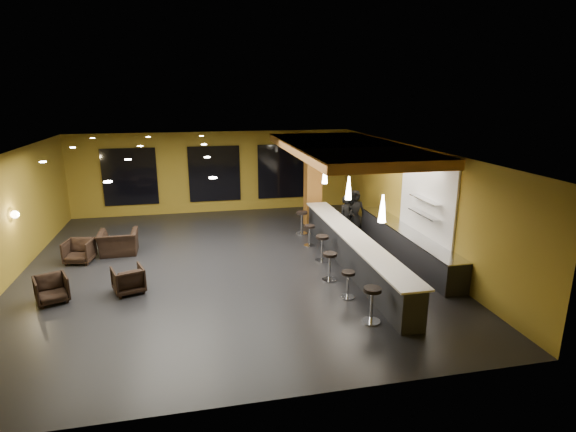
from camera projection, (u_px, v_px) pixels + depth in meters
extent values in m
cube|color=black|center=(228.00, 266.00, 13.84)|extent=(12.00, 13.00, 0.10)
cube|color=black|center=(224.00, 149.00, 12.88)|extent=(12.00, 13.00, 0.10)
cube|color=olive|center=(214.00, 172.00, 19.53)|extent=(12.00, 0.10, 3.50)
cube|color=olive|center=(257.00, 311.00, 7.18)|extent=(12.00, 0.10, 3.50)
cube|color=olive|center=(1.00, 221.00, 12.15)|extent=(0.10, 13.00, 3.50)
cube|color=olive|center=(413.00, 200.00, 14.57)|extent=(0.10, 13.00, 3.50)
cube|color=#B67335|center=(345.00, 148.00, 14.67)|extent=(3.60, 8.00, 0.28)
cube|color=black|center=(130.00, 177.00, 18.74)|extent=(2.20, 0.06, 2.40)
cube|color=black|center=(214.00, 174.00, 19.44)|extent=(2.20, 0.06, 2.40)
cube|color=black|center=(282.00, 171.00, 20.04)|extent=(2.20, 0.06, 2.40)
cube|color=white|center=(426.00, 199.00, 13.54)|extent=(0.06, 3.20, 2.40)
cube|color=black|center=(352.00, 252.00, 13.48)|extent=(0.60, 8.00, 1.00)
cube|color=beige|center=(353.00, 235.00, 13.34)|extent=(0.78, 8.10, 0.05)
cube|color=black|center=(406.00, 244.00, 14.37)|extent=(0.70, 6.00, 0.86)
cube|color=silver|center=(407.00, 230.00, 14.25)|extent=(0.72, 6.00, 0.03)
cube|color=silver|center=(424.00, 214.00, 13.43)|extent=(0.30, 1.50, 0.03)
cube|color=silver|center=(426.00, 200.00, 13.31)|extent=(0.30, 1.50, 0.03)
cube|color=brown|center=(313.00, 182.00, 17.48)|extent=(0.60, 0.60, 3.50)
sphere|color=#FFE5B2|center=(15.00, 214.00, 12.64)|extent=(0.22, 0.22, 0.22)
cone|color=white|center=(382.00, 208.00, 11.10)|extent=(0.20, 0.20, 0.70)
cone|color=white|center=(349.00, 188.00, 13.46)|extent=(0.20, 0.20, 0.70)
cone|color=white|center=(325.00, 174.00, 15.81)|extent=(0.20, 0.20, 0.70)
imported|color=black|center=(346.00, 217.00, 16.34)|extent=(0.64, 0.52, 1.50)
imported|color=black|center=(351.00, 212.00, 16.82)|extent=(0.92, 0.83, 1.54)
imported|color=black|center=(354.00, 211.00, 16.95)|extent=(0.85, 0.63, 1.59)
imported|color=black|center=(52.00, 289.00, 11.29)|extent=(0.97, 0.99, 0.69)
imported|color=black|center=(128.00, 280.00, 11.84)|extent=(0.97, 0.98, 0.71)
imported|color=black|center=(79.00, 251.00, 13.90)|extent=(0.91, 0.92, 0.73)
imported|color=black|center=(119.00, 243.00, 14.62)|extent=(1.22, 1.07, 0.78)
cylinder|color=silver|center=(371.00, 321.00, 10.37)|extent=(0.43, 0.43, 0.03)
cylinder|color=silver|center=(372.00, 306.00, 10.27)|extent=(0.08, 0.08, 0.76)
cylinder|color=black|center=(373.00, 290.00, 10.16)|extent=(0.41, 0.41, 0.09)
cylinder|color=silver|center=(347.00, 297.00, 11.60)|extent=(0.37, 0.37, 0.03)
cylinder|color=silver|center=(348.00, 285.00, 11.52)|extent=(0.06, 0.06, 0.64)
cylinder|color=black|center=(348.00, 273.00, 11.42)|extent=(0.35, 0.35, 0.07)
cylinder|color=silver|center=(329.00, 280.00, 12.68)|extent=(0.41, 0.41, 0.03)
cylinder|color=silver|center=(330.00, 268.00, 12.58)|extent=(0.07, 0.07, 0.72)
cylinder|color=black|center=(330.00, 254.00, 12.47)|extent=(0.39, 0.39, 0.08)
cylinder|color=silver|center=(322.00, 260.00, 14.12)|extent=(0.42, 0.42, 0.03)
cylinder|color=silver|center=(322.00, 249.00, 14.02)|extent=(0.07, 0.07, 0.73)
cylinder|color=black|center=(322.00, 237.00, 13.91)|extent=(0.40, 0.40, 0.08)
cylinder|color=silver|center=(309.00, 245.00, 15.50)|extent=(0.37, 0.37, 0.03)
cylinder|color=silver|center=(309.00, 236.00, 15.41)|extent=(0.07, 0.07, 0.65)
cylinder|color=black|center=(310.00, 226.00, 15.31)|extent=(0.36, 0.36, 0.07)
cylinder|color=silver|center=(302.00, 233.00, 16.80)|extent=(0.44, 0.44, 0.03)
cylinder|color=silver|center=(302.00, 223.00, 16.69)|extent=(0.08, 0.08, 0.76)
cylinder|color=black|center=(302.00, 213.00, 16.58)|extent=(0.41, 0.41, 0.09)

